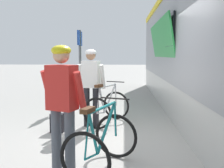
{
  "coord_description": "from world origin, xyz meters",
  "views": [
    {
      "loc": [
        0.06,
        -4.71,
        1.63
      ],
      "look_at": [
        -0.19,
        0.51,
        1.05
      ],
      "focal_mm": 41.86,
      "sensor_mm": 36.0,
      "label": 1
    }
  ],
  "objects_px": {
    "bicycle_near_teal": "(102,143)",
    "backpack_on_platform": "(57,123)",
    "cyclist_near_in_red": "(62,98)",
    "cyclist_far_in_white": "(91,81)",
    "platform_sign_post": "(80,55)",
    "bicycle_far_silver": "(107,107)"
  },
  "relations": [
    {
      "from": "bicycle_far_silver",
      "to": "backpack_on_platform",
      "type": "relative_size",
      "value": 3.15
    },
    {
      "from": "platform_sign_post",
      "to": "cyclist_near_in_red",
      "type": "bearing_deg",
      "value": -83.26
    },
    {
      "from": "cyclist_far_in_white",
      "to": "platform_sign_post",
      "type": "relative_size",
      "value": 0.73
    },
    {
      "from": "cyclist_near_in_red",
      "to": "backpack_on_platform",
      "type": "height_order",
      "value": "cyclist_near_in_red"
    },
    {
      "from": "bicycle_far_silver",
      "to": "backpack_on_platform",
      "type": "height_order",
      "value": "bicycle_far_silver"
    },
    {
      "from": "cyclist_near_in_red",
      "to": "bicycle_near_teal",
      "type": "bearing_deg",
      "value": 12.24
    },
    {
      "from": "cyclist_near_in_red",
      "to": "platform_sign_post",
      "type": "relative_size",
      "value": 0.73
    },
    {
      "from": "bicycle_near_teal",
      "to": "bicycle_far_silver",
      "type": "bearing_deg",
      "value": 92.16
    },
    {
      "from": "cyclist_near_in_red",
      "to": "cyclist_far_in_white",
      "type": "bearing_deg",
      "value": 88.11
    },
    {
      "from": "cyclist_far_in_white",
      "to": "backpack_on_platform",
      "type": "bearing_deg",
      "value": -144.41
    },
    {
      "from": "cyclist_far_in_white",
      "to": "bicycle_near_teal",
      "type": "height_order",
      "value": "cyclist_far_in_white"
    },
    {
      "from": "bicycle_near_teal",
      "to": "backpack_on_platform",
      "type": "xyz_separation_m",
      "value": [
        -1.11,
        1.82,
        -0.2
      ]
    },
    {
      "from": "cyclist_far_in_white",
      "to": "cyclist_near_in_red",
      "type": "bearing_deg",
      "value": -91.89
    },
    {
      "from": "cyclist_near_in_red",
      "to": "bicycle_far_silver",
      "type": "xyz_separation_m",
      "value": [
        0.43,
        2.65,
        -0.65
      ]
    },
    {
      "from": "cyclist_near_in_red",
      "to": "bicycle_near_teal",
      "type": "distance_m",
      "value": 0.84
    },
    {
      "from": "cyclist_far_in_white",
      "to": "platform_sign_post",
      "type": "distance_m",
      "value": 2.47
    },
    {
      "from": "cyclist_far_in_white",
      "to": "bicycle_near_teal",
      "type": "relative_size",
      "value": 1.41
    },
    {
      "from": "cyclist_far_in_white",
      "to": "bicycle_far_silver",
      "type": "distance_m",
      "value": 0.78
    },
    {
      "from": "cyclist_far_in_white",
      "to": "platform_sign_post",
      "type": "bearing_deg",
      "value": 105.4
    },
    {
      "from": "cyclist_far_in_white",
      "to": "platform_sign_post",
      "type": "height_order",
      "value": "platform_sign_post"
    },
    {
      "from": "cyclist_near_in_red",
      "to": "cyclist_far_in_white",
      "type": "relative_size",
      "value": 1.0
    },
    {
      "from": "bicycle_near_teal",
      "to": "backpack_on_platform",
      "type": "bearing_deg",
      "value": 121.25
    }
  ]
}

